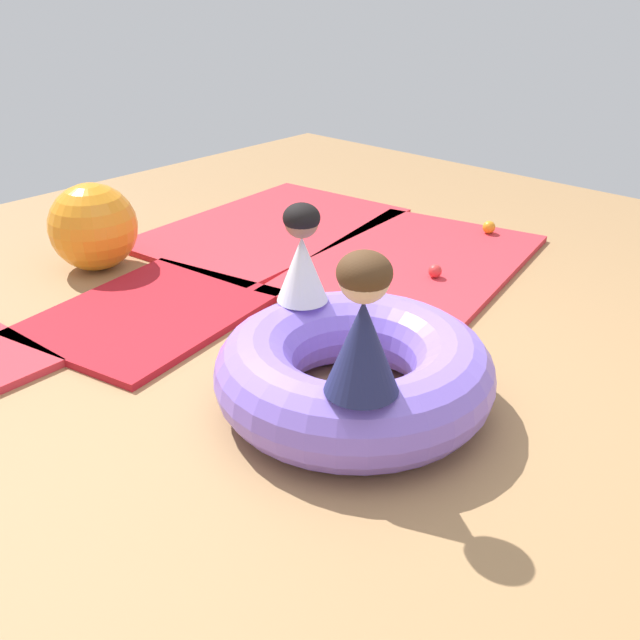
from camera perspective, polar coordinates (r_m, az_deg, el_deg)
name	(u,v)px	position (r m, az deg, el deg)	size (l,w,h in m)	color
ground_plane	(346,406)	(3.32, 2.04, -6.64)	(8.00, 8.00, 0.00)	#9E7549
gym_mat_far_left	(270,228)	(5.44, -3.85, 7.06)	(1.89, 1.24, 0.04)	red
gym_mat_far_right	(413,264)	(4.81, 7.18, 4.31)	(1.82, 1.22, 0.04)	red
gym_mat_front	(149,314)	(4.21, -13.01, 0.48)	(1.26, 0.98, 0.04)	#B21923
inflatable_cushion	(354,372)	(3.23, 2.63, -4.01)	(1.22, 1.22, 0.35)	#8466E0
child_in_white	(302,254)	(3.38, -1.40, 5.08)	(0.27, 0.27, 0.47)	white
child_in_navy	(363,326)	(2.63, 3.33, -0.45)	(0.31, 0.31, 0.55)	navy
play_ball_orange	(489,227)	(5.38, 12.88, 6.98)	(0.09, 0.09, 0.09)	orange
play_ball_red	(435,271)	(4.55, 8.85, 3.74)	(0.08, 0.08, 0.08)	red
exercise_ball_large	(93,227)	(4.88, -17.06, 6.87)	(0.55, 0.55, 0.55)	orange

